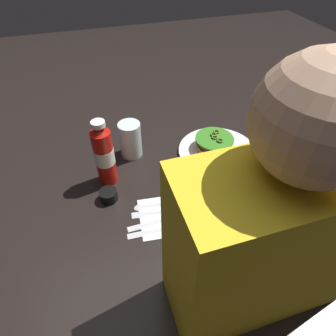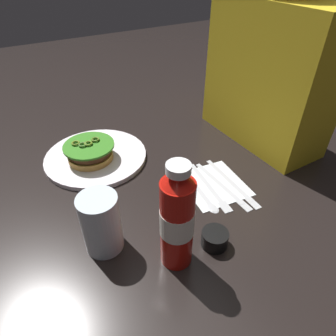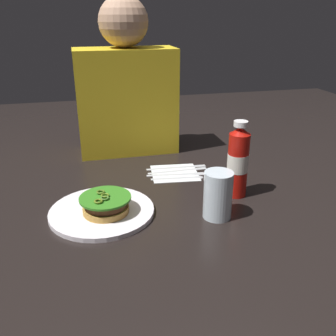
{
  "view_description": "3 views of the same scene",
  "coord_description": "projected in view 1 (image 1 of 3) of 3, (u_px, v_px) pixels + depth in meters",
  "views": [
    {
      "loc": [
        0.26,
        0.76,
        0.68
      ],
      "look_at": [
        0.07,
        0.16,
        0.09
      ],
      "focal_mm": 30.75,
      "sensor_mm": 36.0,
      "label": 1
    },
    {
      "loc": [
        0.54,
        -0.13,
        0.5
      ],
      "look_at": [
        0.06,
        0.16,
        0.06
      ],
      "focal_mm": 31.59,
      "sensor_mm": 36.0,
      "label": 2
    },
    {
      "loc": [
        -0.19,
        -0.86,
        0.51
      ],
      "look_at": [
        0.06,
        0.15,
        0.07
      ],
      "focal_mm": 39.63,
      "sensor_mm": 36.0,
      "label": 3
    }
  ],
  "objects": [
    {
      "name": "diner_person",
      "position": [
        273.0,
        229.0,
        0.51
      ],
      "size": [
        0.37,
        0.18,
        0.57
      ],
      "color": "gold",
      "rests_on": "ground_plane"
    },
    {
      "name": "spoon_utensil",
      "position": [
        154.0,
        204.0,
        0.87
      ],
      "size": [
        0.18,
        0.04,
        0.0
      ],
      "color": "silver",
      "rests_on": "napkin"
    },
    {
      "name": "condiment_cup",
      "position": [
        109.0,
        195.0,
        0.88
      ],
      "size": [
        0.05,
        0.05,
        0.03
      ],
      "primitive_type": "cylinder",
      "color": "black",
      "rests_on": "ground_plane"
    },
    {
      "name": "dinner_plate",
      "position": [
        218.0,
        152.0,
        1.05
      ],
      "size": [
        0.29,
        0.29,
        0.01
      ],
      "primitive_type": "cylinder",
      "color": "white",
      "rests_on": "ground_plane"
    },
    {
      "name": "steak_knife",
      "position": [
        160.0,
        229.0,
        0.81
      ],
      "size": [
        0.21,
        0.03,
        0.0
      ],
      "color": "silver",
      "rests_on": "napkin"
    },
    {
      "name": "ketchup_bottle",
      "position": [
        104.0,
        155.0,
        0.88
      ],
      "size": [
        0.06,
        0.06,
        0.23
      ],
      "color": "#B9140C",
      "rests_on": "ground_plane"
    },
    {
      "name": "fork_utensil",
      "position": [
        159.0,
        212.0,
        0.85
      ],
      "size": [
        0.2,
        0.05,
        0.0
      ],
      "color": "silver",
      "rests_on": "napkin"
    },
    {
      "name": "water_glass",
      "position": [
        130.0,
        140.0,
        1.01
      ],
      "size": [
        0.08,
        0.08,
        0.13
      ],
      "primitive_type": "cylinder",
      "color": "silver",
      "rests_on": "ground_plane"
    },
    {
      "name": "napkin",
      "position": [
        166.0,
        215.0,
        0.84
      ],
      "size": [
        0.17,
        0.17,
        0.0
      ],
      "primitive_type": "cube",
      "rotation": [
        0.0,
        0.0,
        -0.11
      ],
      "color": "white",
      "rests_on": "ground_plane"
    },
    {
      "name": "burger_sandwich",
      "position": [
        214.0,
        143.0,
        1.04
      ],
      "size": [
        0.14,
        0.14,
        0.05
      ],
      "color": "#BC893C",
      "rests_on": "dinner_plate"
    },
    {
      "name": "butter_knife",
      "position": [
        158.0,
        221.0,
        0.83
      ],
      "size": [
        0.21,
        0.02,
        0.0
      ],
      "color": "silver",
      "rests_on": "napkin"
    },
    {
      "name": "ground_plane",
      "position": [
        174.0,
        153.0,
        1.05
      ],
      "size": [
        3.0,
        3.0,
        0.0
      ],
      "primitive_type": "plane",
      "color": "black"
    }
  ]
}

